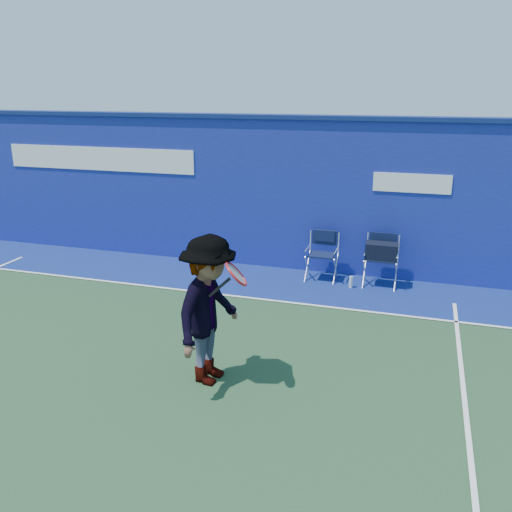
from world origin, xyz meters
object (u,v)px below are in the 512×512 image
(water_bottle, at_px, (351,282))
(tennis_player, at_px, (209,310))
(directors_chair_right, at_px, (381,265))
(directors_chair_left, at_px, (322,264))

(water_bottle, bearing_deg, tennis_player, -108.20)
(directors_chair_right, bearing_deg, tennis_player, -113.15)
(directors_chair_right, xyz_separation_m, water_bottle, (-0.50, -0.28, -0.29))
(directors_chair_left, xyz_separation_m, directors_chair_right, (1.12, -0.02, 0.10))
(directors_chair_left, relative_size, tennis_player, 0.49)
(directors_chair_right, relative_size, water_bottle, 4.33)
(directors_chair_left, bearing_deg, directors_chair_right, -1.13)
(directors_chair_right, distance_m, water_bottle, 0.65)
(directors_chair_left, height_order, directors_chair_right, directors_chair_right)
(directors_chair_left, distance_m, directors_chair_right, 1.12)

